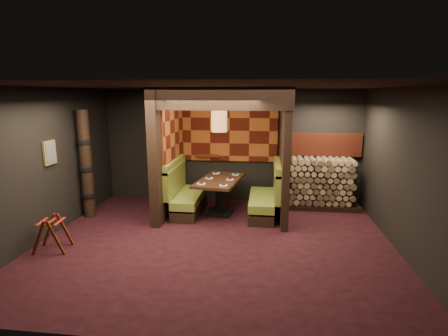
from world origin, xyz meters
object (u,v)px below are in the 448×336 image
at_px(booth_bench_left, 185,195).
at_px(totem_column, 86,165).
at_px(pendant_lamp, 219,121).
at_px(booth_bench_right, 266,198).
at_px(dining_table, 220,189).
at_px(firewood_stack, 323,183).
at_px(luggage_rack, 52,233).

xyz_separation_m(booth_bench_left, totem_column, (-2.09, -0.55, 0.79)).
height_order(pendant_lamp, totem_column, pendant_lamp).
xyz_separation_m(booth_bench_right, totem_column, (-3.98, -0.55, 0.79)).
relative_size(booth_bench_left, totem_column, 0.67).
height_order(dining_table, firewood_stack, firewood_stack).
distance_m(booth_bench_left, pendant_lamp, 1.92).
height_order(booth_bench_right, firewood_stack, firewood_stack).
bearing_deg(dining_table, firewood_stack, 17.27).
bearing_deg(luggage_rack, pendant_lamp, 39.44).
bearing_deg(dining_table, booth_bench_left, 176.30).
distance_m(booth_bench_left, booth_bench_right, 1.89).
xyz_separation_m(pendant_lamp, totem_column, (-2.91, -0.45, -0.95)).
distance_m(dining_table, pendant_lamp, 1.54).
distance_m(dining_table, firewood_stack, 2.54).
bearing_deg(dining_table, totem_column, -170.32).
relative_size(booth_bench_left, firewood_stack, 0.92).
height_order(booth_bench_right, pendant_lamp, pendant_lamp).
relative_size(booth_bench_right, totem_column, 0.67).
bearing_deg(dining_table, booth_bench_right, 2.85).
distance_m(dining_table, totem_column, 3.01).
xyz_separation_m(dining_table, luggage_rack, (-2.68, -2.26, -0.27)).
bearing_deg(firewood_stack, booth_bench_left, -167.83).
height_order(booth_bench_left, booth_bench_right, same).
distance_m(booth_bench_right, luggage_rack, 4.41).
xyz_separation_m(booth_bench_left, booth_bench_right, (1.89, 0.00, 0.00)).
relative_size(pendant_lamp, luggage_rack, 1.44).
bearing_deg(totem_column, booth_bench_left, 14.75).
height_order(dining_table, luggage_rack, dining_table).
bearing_deg(firewood_stack, booth_bench_right, -152.65).
xyz_separation_m(dining_table, firewood_stack, (2.42, 0.75, 0.02)).
height_order(booth_bench_left, dining_table, booth_bench_left).
height_order(luggage_rack, firewood_stack, firewood_stack).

